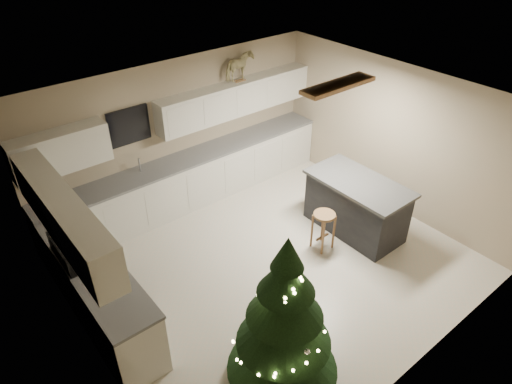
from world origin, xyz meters
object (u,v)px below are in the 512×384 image
Objects in this scene: bar_stool at (324,222)px; christmas_tree at (284,328)px; island at (356,206)px; rocking_horse at (239,67)px; toddler at (286,269)px.

christmas_tree is at bearing -146.77° from bar_stool.
christmas_tree is (-2.86, -1.37, 0.40)m from island.
rocking_horse is at bearing 99.85° from island.
island is at bearing 176.80° from rocking_horse.
bar_stool is 0.31× the size of christmas_tree.
island is at bearing -30.27° from toddler.
christmas_tree reaches higher than bar_stool.
toddler is at bearing 46.07° from christmas_tree.
christmas_tree reaches higher than island.
bar_stool is 1.06× the size of rocking_horse.
island reaches higher than bar_stool.
island reaches higher than toddler.
rocking_horse is (1.43, 2.90, 1.86)m from toddler.
rocking_horse reaches higher than christmas_tree.
toddler is (-1.87, -0.34, -0.07)m from island.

